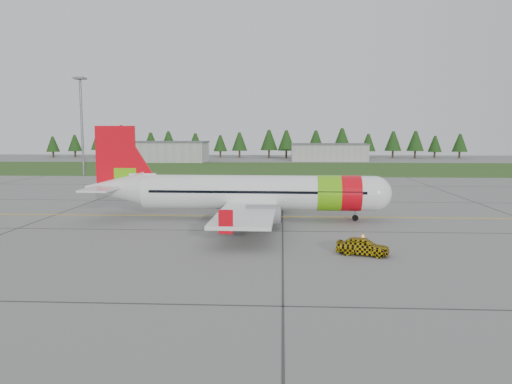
{
  "coord_description": "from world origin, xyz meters",
  "views": [
    {
      "loc": [
        9.91,
        -45.03,
        8.95
      ],
      "look_at": [
        7.38,
        3.14,
        3.24
      ],
      "focal_mm": 35.0,
      "sensor_mm": 36.0,
      "label": 1
    }
  ],
  "objects": [
    {
      "name": "ground",
      "position": [
        0.0,
        0.0,
        0.0
      ],
      "size": [
        320.0,
        320.0,
        0.0
      ],
      "primitive_type": "plane",
      "color": "gray",
      "rests_on": "ground"
    },
    {
      "name": "aircraft",
      "position": [
        6.61,
        6.16,
        2.8
      ],
      "size": [
        32.02,
        29.38,
        9.7
      ],
      "rotation": [
        0.0,
        0.0,
        -0.02
      ],
      "color": "white",
      "rests_on": "ground"
    },
    {
      "name": "follow_me_car",
      "position": [
        15.9,
        -8.61,
        1.93
      ],
      "size": [
        1.74,
        1.89,
        3.86
      ],
      "primitive_type": "imported",
      "rotation": [
        0.0,
        0.0,
        1.25
      ],
      "color": "yellow",
      "rests_on": "ground"
    },
    {
      "name": "service_van",
      "position": [
        -23.89,
        57.12,
        1.96
      ],
      "size": [
        1.77,
        1.73,
        3.92
      ],
      "primitive_type": "imported",
      "rotation": [
        0.0,
        0.0,
        -0.41
      ],
      "color": "silver",
      "rests_on": "ground"
    },
    {
      "name": "grass_strip",
      "position": [
        0.0,
        82.0,
        0.01
      ],
      "size": [
        320.0,
        50.0,
        0.03
      ],
      "primitive_type": "cube",
      "color": "#30561E",
      "rests_on": "ground"
    },
    {
      "name": "taxi_guideline",
      "position": [
        0.0,
        8.0,
        0.01
      ],
      "size": [
        120.0,
        0.25,
        0.02
      ],
      "primitive_type": "cube",
      "color": "gold",
      "rests_on": "ground"
    },
    {
      "name": "hangar_west",
      "position": [
        -30.0,
        110.0,
        3.0
      ],
      "size": [
        32.0,
        14.0,
        6.0
      ],
      "primitive_type": "cube",
      "color": "#A8A8A3",
      "rests_on": "ground"
    },
    {
      "name": "hangar_east",
      "position": [
        25.0,
        118.0,
        2.6
      ],
      "size": [
        24.0,
        12.0,
        5.2
      ],
      "primitive_type": "cube",
      "color": "#A8A8A3",
      "rests_on": "ground"
    },
    {
      "name": "floodlight_mast",
      "position": [
        -32.0,
        58.0,
        10.0
      ],
      "size": [
        0.5,
        0.5,
        20.0
      ],
      "primitive_type": "cylinder",
      "color": "slate",
      "rests_on": "ground"
    },
    {
      "name": "treeline",
      "position": [
        0.0,
        138.0,
        5.0
      ],
      "size": [
        160.0,
        8.0,
        10.0
      ],
      "primitive_type": null,
      "color": "#1C3F14",
      "rests_on": "ground"
    }
  ]
}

